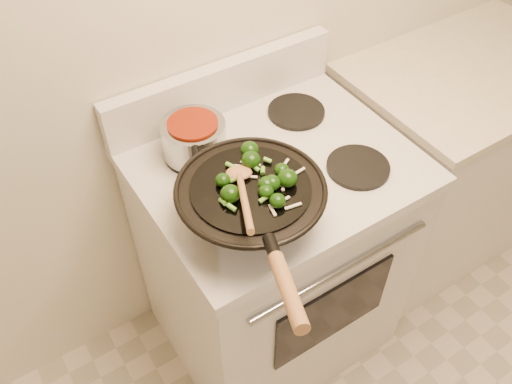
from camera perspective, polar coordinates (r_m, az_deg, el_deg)
stove at (r=1.90m, az=1.68°, el=-6.68°), size 0.78×0.67×1.08m
counter_unit at (r=2.38m, az=19.37°, el=3.24°), size 0.90×0.62×0.91m
wok at (r=1.35m, az=-0.52°, el=-1.09°), size 0.38×0.60×0.20m
stirfry at (r=1.31m, az=0.36°, el=1.60°), size 0.24×0.24×0.04m
wooden_spoon at (r=1.26m, az=-1.49°, el=0.42°), size 0.17×0.28×0.11m
saucepan at (r=1.54m, az=-6.55°, el=5.67°), size 0.18×0.28×0.11m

